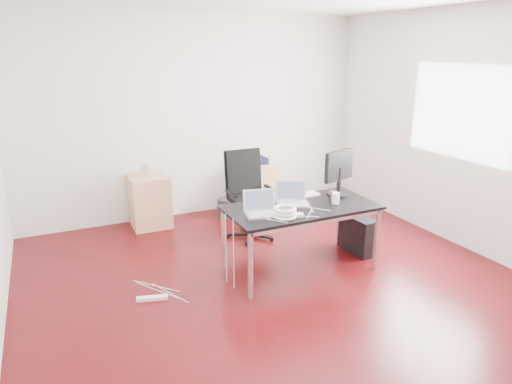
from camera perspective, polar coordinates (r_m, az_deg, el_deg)
name	(u,v)px	position (r m, az deg, el deg)	size (l,w,h in m)	color
room_shell	(284,151)	(4.28, 3.57, 5.15)	(5.00, 5.00, 5.00)	#3A0609
desk	(301,211)	(4.86, 5.66, -2.34)	(1.60, 0.80, 0.73)	black
office_chair	(248,190)	(5.78, -1.00, 0.24)	(0.48, 0.50, 1.08)	black
filing_cabinet_left	(150,201)	(6.32, -13.15, -1.12)	(0.50, 0.50, 0.70)	tan
filing_cabinet_right	(256,187)	(6.80, -0.04, 0.65)	(0.50, 0.50, 0.70)	tan
pc_tower	(358,235)	(5.54, 12.66, -5.21)	(0.20, 0.45, 0.44)	black
wastebasket	(226,208)	(6.54, -3.79, -2.02)	(0.24, 0.24, 0.28)	black
power_strip	(152,298)	(4.62, -12.83, -12.81)	(0.30, 0.06, 0.04)	white
laptop_left	(262,209)	(4.56, 0.71, -2.10)	(0.38, 0.32, 0.23)	silver
laptop_right	(292,199)	(4.89, 4.52, -0.83)	(0.41, 0.37, 0.23)	silver
monitor	(339,170)	(5.20, 10.32, 2.68)	(0.44, 0.26, 0.51)	black
keyboard	(301,196)	(5.13, 5.66, -0.49)	(0.44, 0.14, 0.02)	white
cup_white	(336,198)	(4.95, 9.91, -0.76)	(0.08, 0.08, 0.12)	white
cup_brown	(333,196)	(5.06, 9.65, -0.45)	(0.08, 0.08, 0.10)	#55251D
cable_coil	(285,212)	(4.48, 3.65, -2.56)	(0.24, 0.24, 0.11)	white
power_adapter	(300,215)	(4.54, 5.50, -2.86)	(0.07, 0.07, 0.03)	white
speaker	(145,170)	(6.17, -13.71, 2.64)	(0.09, 0.08, 0.18)	#9E9E9E
navy_garment	(256,161)	(6.72, 0.02, 3.94)	(0.30, 0.24, 0.09)	black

